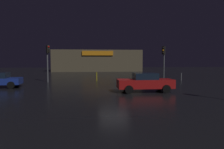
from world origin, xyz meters
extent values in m
plane|color=black|center=(0.00, 0.00, 0.00)|extent=(120.00, 120.00, 0.00)
cube|color=brown|center=(-0.41, 33.82, 2.49)|extent=(20.55, 8.48, 4.97)
cube|color=orange|center=(-0.41, 29.43, 4.18)|extent=(6.90, 0.24, 0.99)
cylinder|color=#595B60|center=(-7.03, 7.83, 2.17)|extent=(0.16, 0.16, 4.34)
cube|color=black|center=(-6.93, 7.71, 3.88)|extent=(0.41, 0.41, 0.92)
sphere|color=red|center=(-6.82, 7.59, 4.15)|extent=(0.20, 0.20, 0.20)
sphere|color=black|center=(-6.82, 7.59, 3.88)|extent=(0.20, 0.20, 0.20)
sphere|color=black|center=(-6.82, 7.59, 3.60)|extent=(0.20, 0.20, 0.20)
cylinder|color=#595B60|center=(6.84, 6.97, 2.12)|extent=(0.14, 0.14, 4.25)
cube|color=black|center=(6.73, 6.86, 3.77)|extent=(0.41, 0.41, 0.96)
sphere|color=black|center=(6.62, 6.74, 4.06)|extent=(0.20, 0.20, 0.20)
sphere|color=orange|center=(6.62, 6.74, 3.77)|extent=(0.20, 0.20, 0.20)
sphere|color=black|center=(6.62, 6.74, 3.48)|extent=(0.20, 0.20, 0.20)
cube|color=#A51414|center=(2.45, -0.98, 0.68)|extent=(4.52, 1.68, 0.71)
cube|color=black|center=(2.45, -0.98, 1.29)|extent=(1.88, 1.50, 0.52)
cylinder|color=black|center=(0.96, -1.82, 0.33)|extent=(0.66, 0.22, 0.66)
cylinder|color=black|center=(0.95, -0.17, 0.33)|extent=(0.66, 0.22, 0.66)
cylinder|color=black|center=(3.94, -1.80, 0.33)|extent=(0.66, 0.22, 0.66)
cylinder|color=black|center=(3.93, -0.15, 0.33)|extent=(0.66, 0.22, 0.66)
cube|color=navy|center=(-10.48, 2.94, 0.63)|extent=(3.94, 2.08, 0.59)
cylinder|color=black|center=(-9.29, 3.93, 0.33)|extent=(0.67, 0.26, 0.66)
cylinder|color=black|center=(-9.16, 2.11, 0.33)|extent=(0.67, 0.26, 0.66)
cylinder|color=#595B60|center=(9.53, 8.10, 0.48)|extent=(0.13, 0.13, 0.96)
cylinder|color=gold|center=(-1.22, 8.69, 0.54)|extent=(0.12, 0.12, 1.09)
camera|label=1|loc=(-1.95, -17.64, 2.57)|focal=33.73mm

